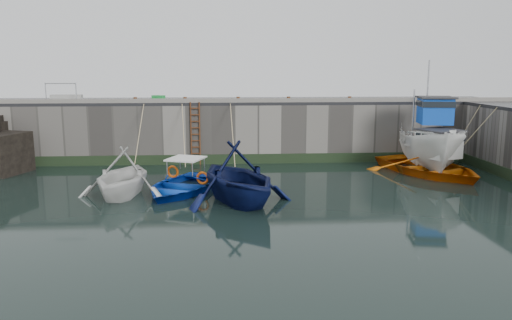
{
  "coord_description": "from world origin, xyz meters",
  "views": [
    {
      "loc": [
        -0.65,
        -15.41,
        4.81
      ],
      "look_at": [
        0.71,
        4.4,
        1.2
      ],
      "focal_mm": 35.0,
      "sensor_mm": 36.0,
      "label": 1
    }
  ],
  "objects": [
    {
      "name": "bollard_e",
      "position": [
        6.0,
        10.25,
        3.3
      ],
      "size": [
        0.18,
        0.18,
        0.28
      ],
      "primitive_type": "cylinder",
      "color": "#3F1E0F",
      "rests_on": "road_back"
    },
    {
      "name": "boat_near_blue",
      "position": [
        -2.31,
        4.22,
        0.0
      ],
      "size": [
        4.75,
        5.52,
        0.96
      ],
      "primitive_type": "imported",
      "rotation": [
        0.0,
        0.0,
        -0.36
      ],
      "color": "#0B38B2",
      "rests_on": "ground"
    },
    {
      "name": "ground",
      "position": [
        0.0,
        0.0,
        0.0
      ],
      "size": [
        120.0,
        120.0,
        0.0
      ],
      "primitive_type": "plane",
      "color": "black",
      "rests_on": "ground"
    },
    {
      "name": "boat_near_blacktrim_rope",
      "position": [
        -0.11,
        7.43,
        0.0
      ],
      "size": [
        0.04,
        5.75,
        3.1
      ],
      "primitive_type": null,
      "color": "tan",
      "rests_on": "ground"
    },
    {
      "name": "bollard_c",
      "position": [
        0.2,
        10.25,
        3.3
      ],
      "size": [
        0.18,
        0.18,
        0.28
      ],
      "primitive_type": "cylinder",
      "color": "#3F1E0F",
      "rests_on": "road_back"
    },
    {
      "name": "boat_near_blue_rope",
      "position": [
        -2.31,
        8.36,
        0.0
      ],
      "size": [
        0.04,
        4.19,
        3.1
      ],
      "primitive_type": null,
      "color": "tan",
      "rests_on": "ground"
    },
    {
      "name": "boat_far_white",
      "position": [
        9.49,
        8.03,
        1.1
      ],
      "size": [
        3.76,
        7.16,
        5.63
      ],
      "rotation": [
        0.0,
        0.0,
        -0.18
      ],
      "color": "white",
      "rests_on": "ground"
    },
    {
      "name": "boat_near_blacktrim",
      "position": [
        -0.11,
        2.37,
        0.0
      ],
      "size": [
        5.81,
        6.15,
        2.56
      ],
      "primitive_type": "imported",
      "rotation": [
        0.0,
        0.0,
        0.42
      ],
      "color": "#09113B",
      "rests_on": "ground"
    },
    {
      "name": "quay_back",
      "position": [
        0.0,
        12.5,
        1.5
      ],
      "size": [
        30.0,
        5.0,
        3.0
      ],
      "primitive_type": "cube",
      "color": "slate",
      "rests_on": "ground"
    },
    {
      "name": "bollard_d",
      "position": [
        2.8,
        10.25,
        3.3
      ],
      "size": [
        0.18,
        0.18,
        0.28
      ],
      "primitive_type": "cylinder",
      "color": "#3F1E0F",
      "rests_on": "road_back"
    },
    {
      "name": "bollard_b",
      "position": [
        -2.5,
        10.25,
        3.3
      ],
      "size": [
        0.18,
        0.18,
        0.28
      ],
      "primitive_type": "cylinder",
      "color": "#3F1E0F",
      "rests_on": "road_back"
    },
    {
      "name": "boat_far_orange",
      "position": [
        8.99,
        6.81,
        0.39
      ],
      "size": [
        6.03,
        7.02,
        4.23
      ],
      "rotation": [
        0.0,
        0.0,
        0.36
      ],
      "color": "orange",
      "rests_on": "ground"
    },
    {
      "name": "ladder",
      "position": [
        -2.0,
        9.91,
        1.59
      ],
      "size": [
        0.51,
        0.08,
        3.2
      ],
      "color": "#3F1E0F",
      "rests_on": "ground"
    },
    {
      "name": "boat_near_white_rope",
      "position": [
        -4.51,
        8.09,
        0.0
      ],
      "size": [
        0.04,
        4.62,
        3.1
      ],
      "primitive_type": null,
      "color": "tan",
      "rests_on": "ground"
    },
    {
      "name": "road_back",
      "position": [
        0.0,
        12.5,
        3.08
      ],
      "size": [
        30.0,
        5.0,
        0.16
      ],
      "primitive_type": "cube",
      "color": "black",
      "rests_on": "quay_back"
    },
    {
      "name": "boat_near_white",
      "position": [
        -4.51,
        3.69,
        0.0
      ],
      "size": [
        4.04,
        4.54,
        2.19
      ],
      "primitive_type": "imported",
      "rotation": [
        0.0,
        0.0,
        -0.12
      ],
      "color": "silver",
      "rests_on": "ground"
    },
    {
      "name": "kerb_back",
      "position": [
        0.0,
        10.15,
        3.26
      ],
      "size": [
        30.0,
        0.3,
        0.2
      ],
      "primitive_type": "cube",
      "color": "slate",
      "rests_on": "road_back"
    },
    {
      "name": "bollard_a",
      "position": [
        -5.0,
        10.25,
        3.3
      ],
      "size": [
        0.18,
        0.18,
        0.28
      ],
      "primitive_type": "cylinder",
      "color": "#3F1E0F",
      "rests_on": "road_back"
    },
    {
      "name": "railing",
      "position": [
        -8.75,
        11.25,
        3.36
      ],
      "size": [
        1.6,
        1.05,
        1.0
      ],
      "color": "#A5A8AD",
      "rests_on": "road_back"
    },
    {
      "name": "fish_crate",
      "position": [
        -4.04,
        11.9,
        3.3
      ],
      "size": [
        0.74,
        0.6,
        0.29
      ],
      "primitive_type": "cube",
      "rotation": [
        0.0,
        0.0,
        -0.42
      ],
      "color": "green",
      "rests_on": "road_back"
    },
    {
      "name": "algae_back",
      "position": [
        0.0,
        9.96,
        0.25
      ],
      "size": [
        30.0,
        0.08,
        0.5
      ],
      "primitive_type": "cube",
      "color": "black",
      "rests_on": "ground"
    }
  ]
}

